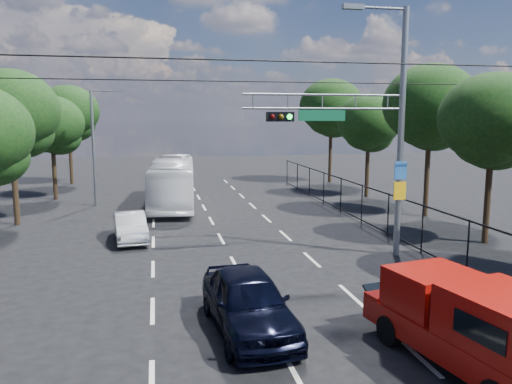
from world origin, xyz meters
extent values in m
plane|color=black|center=(0.00, 0.00, 0.00)|extent=(120.00, 120.00, 0.00)
cube|color=beige|center=(-3.00, 0.00, 0.01)|extent=(0.12, 2.00, 0.01)
cube|color=beige|center=(-3.00, 4.00, 0.01)|extent=(0.12, 2.00, 0.01)
cube|color=beige|center=(-3.00, 8.00, 0.01)|extent=(0.12, 2.00, 0.01)
cube|color=beige|center=(-3.00, 12.00, 0.01)|extent=(0.12, 2.00, 0.01)
cube|color=beige|center=(-3.00, 16.00, 0.01)|extent=(0.12, 2.00, 0.01)
cube|color=beige|center=(-3.00, 20.00, 0.01)|extent=(0.12, 2.00, 0.01)
cube|color=beige|center=(-3.00, 24.00, 0.01)|extent=(0.12, 2.00, 0.01)
cube|color=beige|center=(-3.00, 28.00, 0.01)|extent=(0.12, 2.00, 0.01)
cube|color=beige|center=(-3.00, 32.00, 0.01)|extent=(0.12, 2.00, 0.01)
cube|color=beige|center=(0.00, 0.00, 0.01)|extent=(0.12, 2.00, 0.01)
cube|color=beige|center=(0.00, 4.00, 0.01)|extent=(0.12, 2.00, 0.01)
cube|color=beige|center=(0.00, 8.00, 0.01)|extent=(0.12, 2.00, 0.01)
cube|color=beige|center=(0.00, 12.00, 0.01)|extent=(0.12, 2.00, 0.01)
cube|color=beige|center=(0.00, 16.00, 0.01)|extent=(0.12, 2.00, 0.01)
cube|color=beige|center=(0.00, 20.00, 0.01)|extent=(0.12, 2.00, 0.01)
cube|color=beige|center=(0.00, 24.00, 0.01)|extent=(0.12, 2.00, 0.01)
cube|color=beige|center=(0.00, 28.00, 0.01)|extent=(0.12, 2.00, 0.01)
cube|color=beige|center=(0.00, 32.00, 0.01)|extent=(0.12, 2.00, 0.01)
cube|color=beige|center=(3.00, 0.00, 0.01)|extent=(0.12, 2.00, 0.01)
cube|color=beige|center=(3.00, 4.00, 0.01)|extent=(0.12, 2.00, 0.01)
cube|color=beige|center=(3.00, 8.00, 0.01)|extent=(0.12, 2.00, 0.01)
cube|color=beige|center=(3.00, 12.00, 0.01)|extent=(0.12, 2.00, 0.01)
cube|color=beige|center=(3.00, 16.00, 0.01)|extent=(0.12, 2.00, 0.01)
cube|color=beige|center=(3.00, 20.00, 0.01)|extent=(0.12, 2.00, 0.01)
cube|color=beige|center=(3.00, 24.00, 0.01)|extent=(0.12, 2.00, 0.01)
cube|color=beige|center=(3.00, 28.00, 0.01)|extent=(0.12, 2.00, 0.01)
cube|color=beige|center=(3.00, 32.00, 0.01)|extent=(0.12, 2.00, 0.01)
cylinder|color=slate|center=(6.50, 8.00, 4.75)|extent=(0.24, 0.24, 9.50)
cylinder|color=slate|center=(5.50, 8.00, 9.40)|extent=(2.00, 0.10, 0.10)
cube|color=slate|center=(4.40, 8.00, 9.40)|extent=(0.80, 0.25, 0.18)
cylinder|color=slate|center=(3.40, 8.00, 6.25)|extent=(6.20, 0.08, 0.08)
cylinder|color=slate|center=(3.40, 8.00, 5.75)|extent=(6.20, 0.08, 0.08)
cube|color=black|center=(1.70, 8.00, 5.45)|extent=(1.00, 0.28, 0.35)
sphere|color=#3F0505|center=(1.38, 7.85, 5.45)|extent=(0.20, 0.20, 0.20)
sphere|color=#4C3805|center=(1.70, 7.85, 5.45)|extent=(0.20, 0.20, 0.20)
sphere|color=#0CE533|center=(2.02, 7.85, 5.45)|extent=(0.20, 0.20, 0.20)
cube|color=#0C5633|center=(3.30, 8.00, 5.50)|extent=(1.80, 0.05, 0.40)
cube|color=#2764B6|center=(6.48, 7.86, 3.40)|extent=(0.50, 0.04, 0.70)
cube|color=yellow|center=(6.48, 7.86, 2.60)|extent=(0.50, 0.04, 0.70)
cylinder|color=slate|center=(5.90, 8.00, 6.00)|extent=(0.05, 0.05, 0.50)
cylinder|color=slate|center=(4.60, 8.00, 6.00)|extent=(0.05, 0.05, 0.50)
cylinder|color=slate|center=(3.30, 8.00, 6.00)|extent=(0.05, 0.05, 0.50)
cylinder|color=slate|center=(2.00, 8.00, 6.00)|extent=(0.05, 0.05, 0.50)
cylinder|color=slate|center=(0.70, 8.00, 6.00)|extent=(0.05, 0.05, 0.50)
cylinder|color=slate|center=(-6.50, 22.00, 3.50)|extent=(0.18, 0.18, 7.00)
cylinder|color=slate|center=(-5.70, 22.00, 7.00)|extent=(1.60, 0.09, 0.09)
cube|color=slate|center=(-4.80, 22.00, 7.00)|extent=(0.60, 0.22, 0.15)
cylinder|color=black|center=(0.00, 6.00, 7.20)|extent=(22.00, 0.04, 0.04)
cylinder|color=black|center=(0.00, 9.50, 7.60)|extent=(22.00, 0.04, 0.04)
cylinder|color=black|center=(0.00, 11.00, 6.90)|extent=(22.00, 0.04, 0.04)
cube|color=black|center=(7.60, 12.00, 1.95)|extent=(0.04, 34.00, 0.06)
cube|color=black|center=(7.60, 12.00, 0.15)|extent=(0.04, 34.00, 0.06)
cylinder|color=black|center=(7.60, 5.00, 1.00)|extent=(0.06, 0.06, 2.00)
cylinder|color=black|center=(7.60, 8.00, 1.00)|extent=(0.06, 0.06, 2.00)
cylinder|color=black|center=(7.60, 11.00, 1.00)|extent=(0.06, 0.06, 2.00)
cylinder|color=black|center=(7.60, 14.00, 1.00)|extent=(0.06, 0.06, 2.00)
cylinder|color=black|center=(7.60, 17.00, 1.00)|extent=(0.06, 0.06, 2.00)
cylinder|color=black|center=(7.60, 20.00, 1.00)|extent=(0.06, 0.06, 2.00)
cylinder|color=black|center=(7.60, 23.00, 1.00)|extent=(0.06, 0.06, 2.00)
cylinder|color=black|center=(7.60, 26.00, 1.00)|extent=(0.06, 0.06, 2.00)
cylinder|color=black|center=(7.60, 29.00, 1.00)|extent=(0.06, 0.06, 2.00)
cylinder|color=black|center=(11.20, 9.00, 2.10)|extent=(0.28, 0.28, 4.20)
ellipsoid|color=black|center=(11.20, 9.00, 5.40)|extent=(4.50, 4.50, 3.83)
ellipsoid|color=black|center=(11.60, 9.30, 4.35)|extent=(3.00, 3.00, 2.40)
ellipsoid|color=black|center=(10.85, 8.80, 4.50)|extent=(2.85, 2.85, 2.28)
cylinder|color=black|center=(11.80, 15.00, 2.38)|extent=(0.28, 0.28, 4.76)
ellipsoid|color=black|center=(11.80, 15.00, 6.12)|extent=(5.10, 5.10, 4.33)
ellipsoid|color=black|center=(12.20, 15.30, 4.93)|extent=(3.40, 3.40, 2.72)
ellipsoid|color=black|center=(11.45, 14.80, 5.10)|extent=(3.23, 3.23, 2.58)
cylinder|color=black|center=(11.40, 22.00, 2.02)|extent=(0.28, 0.28, 4.03)
ellipsoid|color=black|center=(11.40, 22.00, 5.18)|extent=(4.32, 4.32, 3.67)
ellipsoid|color=black|center=(11.80, 22.30, 4.18)|extent=(2.88, 2.88, 2.30)
ellipsoid|color=black|center=(11.05, 21.80, 4.32)|extent=(2.74, 2.74, 2.19)
cylinder|color=black|center=(11.60, 30.00, 2.46)|extent=(0.28, 0.28, 4.93)
ellipsoid|color=black|center=(11.60, 30.00, 6.34)|extent=(5.28, 5.28, 4.49)
ellipsoid|color=black|center=(12.00, 30.30, 5.10)|extent=(3.52, 3.52, 2.82)
ellipsoid|color=black|center=(11.25, 29.80, 5.28)|extent=(3.34, 3.34, 2.68)
cylinder|color=black|center=(-9.80, 17.00, 2.24)|extent=(0.28, 0.28, 4.48)
ellipsoid|color=black|center=(-9.80, 17.00, 5.76)|extent=(4.80, 4.80, 4.08)
ellipsoid|color=black|center=(-9.40, 17.30, 4.64)|extent=(3.20, 3.20, 2.56)
ellipsoid|color=black|center=(-10.15, 16.80, 4.80)|extent=(3.04, 3.04, 2.43)
cylinder|color=black|center=(-9.40, 25.00, 1.96)|extent=(0.28, 0.28, 3.92)
ellipsoid|color=black|center=(-9.40, 25.00, 5.04)|extent=(4.20, 4.20, 3.57)
ellipsoid|color=black|center=(-9.00, 25.30, 4.06)|extent=(2.80, 2.80, 2.24)
ellipsoid|color=black|center=(-9.75, 24.80, 4.20)|extent=(2.66, 2.66, 2.13)
cylinder|color=black|center=(-9.60, 33.00, 2.30)|extent=(0.28, 0.28, 4.59)
ellipsoid|color=black|center=(-9.60, 33.00, 5.90)|extent=(4.92, 4.92, 4.18)
ellipsoid|color=black|center=(-9.20, 33.30, 4.76)|extent=(3.28, 3.28, 2.62)
ellipsoid|color=black|center=(-9.95, 32.80, 4.92)|extent=(3.12, 3.12, 2.49)
cylinder|color=black|center=(2.62, 0.70, 0.36)|extent=(0.40, 0.76, 0.72)
cylinder|color=black|center=(4.34, 1.03, 0.36)|extent=(0.40, 0.76, 0.72)
cube|color=maroon|center=(3.78, -0.70, 0.64)|extent=(2.88, 5.42, 0.58)
cube|color=maroon|center=(3.35, 1.57, 0.72)|extent=(1.98, 0.91, 0.57)
cube|color=black|center=(3.30, 1.85, 0.98)|extent=(1.80, 0.73, 0.32)
cube|color=maroon|center=(3.56, 0.46, 1.39)|extent=(2.12, 1.91, 0.98)
cube|color=black|center=(3.70, -0.30, 1.44)|extent=(1.58, 0.35, 0.57)
cube|color=black|center=(3.04, -1.99, 1.49)|extent=(0.27, 1.22, 0.46)
imported|color=black|center=(-0.58, 2.13, 0.78)|extent=(2.20, 4.73, 1.57)
imported|color=white|center=(-1.79, 21.18, 1.47)|extent=(3.20, 10.73, 2.95)
imported|color=silver|center=(-3.98, 12.50, 0.61)|extent=(1.72, 3.84, 1.23)
camera|label=1|loc=(-2.78, -9.81, 5.45)|focal=35.00mm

